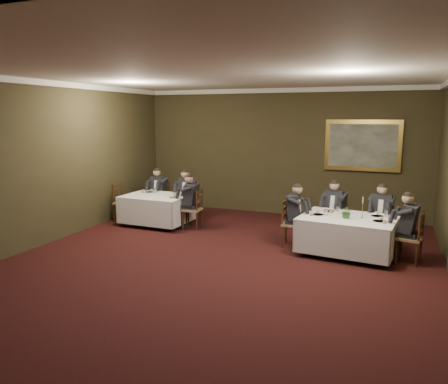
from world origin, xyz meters
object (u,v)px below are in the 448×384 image
Objects in this scene: table_main at (347,232)px; diner_main_endleft at (293,223)px; diner_main_backright at (381,222)px; chair_main_backleft at (334,227)px; diner_sec_backright at (187,201)px; chair_sec_backright at (188,209)px; chair_sec_endright at (193,217)px; painting at (363,146)px; diner_sec_backleft at (159,198)px; chair_main_backright at (380,232)px; chair_sec_backleft at (160,206)px; diner_sec_endright at (192,208)px; chair_sec_endleft at (124,210)px; chair_main_endright at (409,249)px; candlestick at (362,210)px; diner_main_backleft at (335,217)px; table_second at (157,207)px; centerpiece at (347,211)px; diner_main_endright at (410,237)px; chair_main_endleft at (292,233)px.

table_main is 1.48× the size of diner_main_endleft.
diner_main_backright reaches higher than table_main.
diner_sec_backright is (-3.95, 0.54, 0.23)m from chair_main_backleft.
chair_sec_endright is (0.56, -0.86, 0.00)m from chair_sec_backright.
chair_sec_endright is at bearing 169.67° from table_main.
diner_sec_backleft is at bearing -163.69° from painting.
diner_main_backright reaches higher than chair_sec_backright.
chair_main_backright is at bearing -74.68° from painting.
chair_main_backleft and chair_sec_backleft have the same top height.
diner_sec_backleft reaches higher than chair_main_backleft.
diner_sec_endright is 1.35× the size of chair_sec_endleft.
diner_sec_endright reaches higher than chair_sec_backleft.
painting is at bearing -80.10° from chair_main_backleft.
diner_sec_backright reaches higher than chair_main_endright.
diner_main_backleft is at bearing 124.26° from candlestick.
chair_sec_endright is at bearing -2.01° from table_second.
painting reaches higher than centerpiece.
diner_main_backleft is 0.70× the size of painting.
chair_sec_endleft is at bearing -158.23° from painting.
diner_sec_endright is (-4.37, -0.20, 0.23)m from chair_main_backright.
diner_main_backright is 1.17m from chair_main_endright.
diner_sec_backright is (-5.47, 1.67, 0.00)m from diner_main_endright.
centerpiece is (0.36, -1.09, 0.40)m from diner_main_backleft.
centerpiece is at bearing 127.94° from chair_main_backleft.
chair_main_backleft is 4.86m from chair_sec_backleft.
chair_main_endright is (1.53, -1.14, 0.00)m from chair_main_backleft.
chair_main_backleft is at bearing 2.07° from chair_main_backright.
diner_main_endright reaches higher than chair_sec_backright.
chair_sec_backleft is (-6.36, 1.72, 0.00)m from chair_main_endright.
diner_main_endleft is 1.22m from centerpiece.
diner_sec_backright is (-4.93, 0.65, 0.23)m from chair_main_backright.
chair_main_backright and chair_sec_endleft have the same top height.
table_main is 6.92× the size of centerpiece.
chair_sec_backleft is at bearing 87.89° from diner_main_endright.
chair_sec_backleft is 0.88m from chair_sec_backright.
diner_sec_backleft is 5.62m from painting.
diner_sec_backleft is at bearing 2.16° from chair_main_backright.
chair_main_endright is (2.32, -0.28, 0.00)m from chair_main_endleft.
chair_main_endright is 7.04m from chair_sec_endleft.
painting reaches higher than diner_main_backright.
chair_main_endleft and chair_sec_backleft have the same top height.
diner_main_backright is 3.09× the size of candlestick.
chair_main_endright is (1.16, -0.14, -0.17)m from table_main.
diner_main_backleft is 1.92m from chair_main_endright.
diner_main_endleft is at bearing 31.89° from chair_main_backright.
diner_sec_endright is at bearing 25.38° from chair_main_backleft.
chair_main_backright is at bearing 111.26° from diner_main_endleft.
chair_main_endleft is 2.68m from diner_sec_endright.
chair_main_endright is at bearing 173.07° from diner_sec_backright.
painting is at bearing 113.03° from chair_sec_endleft.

